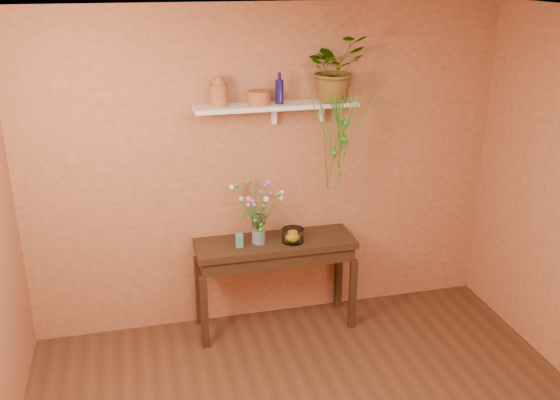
{
  "coord_description": "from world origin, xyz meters",
  "views": [
    {
      "loc": [
        -1.08,
        -2.83,
        2.97
      ],
      "look_at": [
        0.0,
        1.55,
        1.25
      ],
      "focal_mm": 39.95,
      "sensor_mm": 36.0,
      "label": 1
    }
  ],
  "objects_px": {
    "glass_vase": "(259,231)",
    "bouquet": "(257,201)",
    "sideboard": "(275,253)",
    "glass_bowl": "(293,236)",
    "spider_plant": "(335,68)",
    "blue_bottle": "(279,91)",
    "terracotta_jug": "(219,92)"
  },
  "relations": [
    {
      "from": "blue_bottle",
      "to": "spider_plant",
      "type": "height_order",
      "value": "spider_plant"
    },
    {
      "from": "blue_bottle",
      "to": "glass_bowl",
      "type": "xyz_separation_m",
      "value": [
        0.08,
        -0.14,
        -1.18
      ]
    },
    {
      "from": "blue_bottle",
      "to": "spider_plant",
      "type": "bearing_deg",
      "value": -0.49
    },
    {
      "from": "glass_bowl",
      "to": "terracotta_jug",
      "type": "bearing_deg",
      "value": 162.27
    },
    {
      "from": "sideboard",
      "to": "glass_vase",
      "type": "xyz_separation_m",
      "value": [
        -0.14,
        -0.01,
        0.22
      ]
    },
    {
      "from": "bouquet",
      "to": "glass_vase",
      "type": "bearing_deg",
      "value": -5.68
    },
    {
      "from": "blue_bottle",
      "to": "glass_bowl",
      "type": "distance_m",
      "value": 1.19
    },
    {
      "from": "glass_vase",
      "to": "bouquet",
      "type": "relative_size",
      "value": 0.54
    },
    {
      "from": "bouquet",
      "to": "glass_bowl",
      "type": "height_order",
      "value": "bouquet"
    },
    {
      "from": "sideboard",
      "to": "glass_bowl",
      "type": "relative_size",
      "value": 7.15
    },
    {
      "from": "spider_plant",
      "to": "glass_vase",
      "type": "distance_m",
      "value": 1.45
    },
    {
      "from": "glass_vase",
      "to": "glass_bowl",
      "type": "relative_size",
      "value": 1.28
    },
    {
      "from": "sideboard",
      "to": "glass_vase",
      "type": "distance_m",
      "value": 0.26
    },
    {
      "from": "terracotta_jug",
      "to": "glass_bowl",
      "type": "xyz_separation_m",
      "value": [
        0.55,
        -0.18,
        -1.19
      ]
    },
    {
      "from": "glass_vase",
      "to": "glass_bowl",
      "type": "distance_m",
      "value": 0.29
    },
    {
      "from": "blue_bottle",
      "to": "bouquet",
      "type": "bearing_deg",
      "value": -155.58
    },
    {
      "from": "terracotta_jug",
      "to": "glass_vase",
      "type": "distance_m",
      "value": 1.18
    },
    {
      "from": "blue_bottle",
      "to": "glass_vase",
      "type": "bearing_deg",
      "value": -154.03
    },
    {
      "from": "sideboard",
      "to": "spider_plant",
      "type": "bearing_deg",
      "value": 9.93
    },
    {
      "from": "terracotta_jug",
      "to": "blue_bottle",
      "type": "bearing_deg",
      "value": -4.06
    },
    {
      "from": "terracotta_jug",
      "to": "glass_vase",
      "type": "xyz_separation_m",
      "value": [
        0.27,
        -0.13,
        -1.14
      ]
    },
    {
      "from": "glass_bowl",
      "to": "glass_vase",
      "type": "bearing_deg",
      "value": 170.86
    },
    {
      "from": "terracotta_jug",
      "to": "glass_vase",
      "type": "height_order",
      "value": "terracotta_jug"
    },
    {
      "from": "spider_plant",
      "to": "glass_vase",
      "type": "relative_size",
      "value": 2.2
    },
    {
      "from": "blue_bottle",
      "to": "terracotta_jug",
      "type": "bearing_deg",
      "value": 175.94
    },
    {
      "from": "sideboard",
      "to": "glass_vase",
      "type": "bearing_deg",
      "value": -177.79
    },
    {
      "from": "sideboard",
      "to": "spider_plant",
      "type": "distance_m",
      "value": 1.59
    },
    {
      "from": "glass_vase",
      "to": "bouquet",
      "type": "bearing_deg",
      "value": 174.32
    },
    {
      "from": "blue_bottle",
      "to": "bouquet",
      "type": "height_order",
      "value": "blue_bottle"
    },
    {
      "from": "sideboard",
      "to": "glass_bowl",
      "type": "distance_m",
      "value": 0.22
    },
    {
      "from": "blue_bottle",
      "to": "glass_bowl",
      "type": "height_order",
      "value": "blue_bottle"
    },
    {
      "from": "sideboard",
      "to": "blue_bottle",
      "type": "height_order",
      "value": "blue_bottle"
    }
  ]
}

